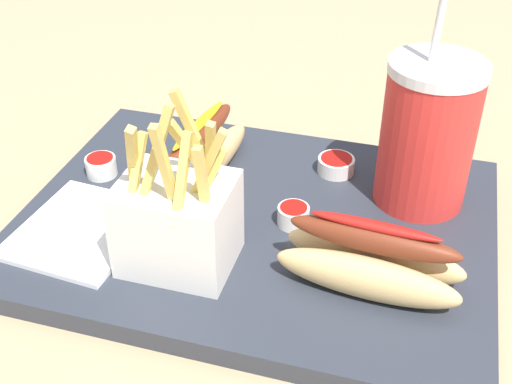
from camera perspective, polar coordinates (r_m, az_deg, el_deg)
ground_plane at (r=0.67m, az=0.00°, el=-4.23°), size 2.40×2.40×0.02m
food_tray at (r=0.65m, az=0.00°, el=-2.87°), size 0.45×0.34×0.02m
soda_cup at (r=0.65m, az=14.48°, el=4.84°), size 0.09×0.09×0.25m
fries_basket at (r=0.57m, az=-6.72°, el=-2.41°), size 0.10×0.08×0.16m
hot_dog_1 at (r=0.70m, az=-4.78°, el=3.38°), size 0.07×0.16×0.06m
hot_dog_2 at (r=0.57m, az=9.81°, el=-5.79°), size 0.16×0.07×0.07m
ketchup_cup_1 at (r=0.63m, az=3.24°, el=-1.90°), size 0.03×0.03×0.02m
ketchup_cup_2 at (r=0.72m, az=-13.13°, el=2.25°), size 0.03×0.03×0.02m
ketchup_cup_3 at (r=0.71m, az=6.87°, el=2.38°), size 0.04×0.04×0.02m
napkin_stack at (r=0.65m, az=-14.63°, el=-3.13°), size 0.12×0.14×0.01m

